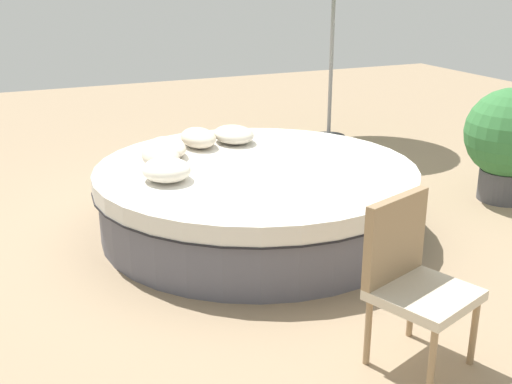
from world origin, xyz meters
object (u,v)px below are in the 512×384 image
Objects in this scene: throw_pillow_2 at (168,147)px; throw_pillow_0 at (234,134)px; planter at (510,138)px; throw_pillow_1 at (198,138)px; throw_pillow_4 at (166,170)px; patio_chair at (411,271)px; throw_pillow_3 at (160,156)px; round_bed at (256,198)px.

throw_pillow_0 is at bearing -76.25° from throw_pillow_2.
throw_pillow_2 is 0.49× the size of planter.
throw_pillow_1 is 1.09× the size of throw_pillow_4.
throw_pillow_1 reaches higher than throw_pillow_2.
patio_chair is at bearing -158.41° from throw_pillow_4.
throw_pillow_0 is 0.44× the size of planter.
throw_pillow_1 is 2.94m from patio_chair.
throw_pillow_3 reaches higher than throw_pillow_2.
throw_pillow_1 is at bearing 92.05° from throw_pillow_0.
patio_chair is at bearing 177.81° from throw_pillow_0.
throw_pillow_4 is at bearing 86.47° from planter.
planter reaches higher than patio_chair.
planter is at bearing -96.22° from round_bed.
patio_chair is (-2.94, 0.11, -0.11)m from throw_pillow_0.
patio_chair is (-2.43, -0.76, -0.13)m from throw_pillow_3.
round_bed is 0.90m from throw_pillow_4.
round_bed is 5.64× the size of throw_pillow_0.
round_bed is 2.82× the size of patio_chair.
throw_pillow_4 is at bearing 133.15° from throw_pillow_0.
round_bed is at bearing -162.65° from throw_pillow_1.
throw_pillow_3 is (-0.50, 0.51, 0.01)m from throw_pillow_1.
round_bed is 2.61m from planter.
round_bed is at bearing -110.84° from throw_pillow_3.
throw_pillow_0 is 2.68m from planter.
throw_pillow_4 is (-0.87, 0.93, 0.01)m from throw_pillow_0.
patio_chair is (-2.77, -0.60, -0.11)m from throw_pillow_2.
patio_chair is (-2.14, -0.01, 0.26)m from round_bed.
throw_pillow_0 is (0.80, -0.12, 0.37)m from round_bed.
throw_pillow_2 is at bearing 115.06° from throw_pillow_1.
planter reaches higher than throw_pillow_0.
throw_pillow_0 is at bearing -59.68° from throw_pillow_3.
round_bed is 5.84× the size of throw_pillow_1.
throw_pillow_4 is 0.44× the size of patio_chair.
patio_chair is (-2.93, -0.25, -0.12)m from throw_pillow_1.
patio_chair reaches higher than throw_pillow_2.
throw_pillow_3 is 0.46× the size of planter.
throw_pillow_4 is (-0.36, 0.05, -0.01)m from throw_pillow_3.
throw_pillow_2 is at bearing 74.00° from planter.
throw_pillow_3 reaches higher than throw_pillow_1.
throw_pillow_4 is at bearing -87.73° from patio_chair.
patio_chair is at bearing -179.78° from round_bed.
throw_pillow_2 is (0.63, 0.59, 0.36)m from round_bed.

